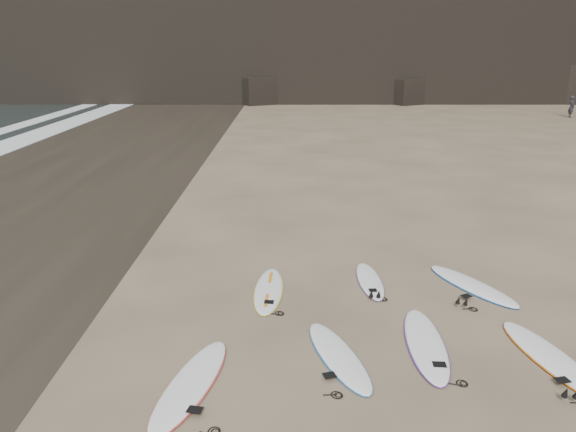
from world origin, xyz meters
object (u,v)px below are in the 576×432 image
(surfboard_1, at_px, (338,355))
(surfboard_6, at_px, (370,280))
(surfboard_2, at_px, (426,343))
(surfboard_5, at_px, (269,290))
(surfboard_3, at_px, (551,357))
(surfboard_7, at_px, (472,285))
(person_a, at_px, (571,107))
(surfboard_0, at_px, (191,383))

(surfboard_1, relative_size, surfboard_6, 1.15)
(surfboard_2, distance_m, surfboard_5, 3.82)
(surfboard_1, height_order, surfboard_3, surfboard_3)
(surfboard_6, relative_size, surfboard_7, 0.82)
(surfboard_3, xyz_separation_m, surfboard_6, (-2.72, 3.42, -0.01))
(surfboard_6, distance_m, surfboard_7, 2.34)
(surfboard_2, relative_size, surfboard_3, 1.01)
(surfboard_6, bearing_deg, person_a, 55.83)
(surfboard_7, bearing_deg, surfboard_0, -173.47)
(surfboard_5, relative_size, surfboard_7, 0.94)
(surfboard_7, bearing_deg, person_a, 33.72)
(surfboard_1, height_order, surfboard_6, surfboard_1)
(surfboard_0, height_order, surfboard_7, surfboard_0)
(surfboard_3, distance_m, surfboard_5, 5.85)
(surfboard_2, height_order, surfboard_5, surfboard_2)
(surfboard_3, xyz_separation_m, surfboard_7, (-0.41, 3.13, -0.00))
(surfboard_0, height_order, surfboard_1, surfboard_0)
(surfboard_0, bearing_deg, surfboard_7, 47.36)
(surfboard_5, bearing_deg, surfboard_7, 5.41)
(surfboard_6, height_order, person_a, person_a)
(surfboard_1, distance_m, surfboard_2, 1.70)
(surfboard_7, bearing_deg, surfboard_2, -149.99)
(surfboard_3, bearing_deg, person_a, 51.55)
(surfboard_3, relative_size, surfboard_6, 1.25)
(surfboard_2, bearing_deg, person_a, 64.24)
(surfboard_5, bearing_deg, surfboard_6, 15.12)
(surfboard_0, height_order, surfboard_6, surfboard_0)
(surfboard_0, bearing_deg, person_a, 70.22)
(surfboard_0, xyz_separation_m, surfboard_3, (6.24, 0.77, -0.00))
(surfboard_3, xyz_separation_m, surfboard_5, (-5.08, 2.89, -0.00))
(surfboard_0, xyz_separation_m, surfboard_7, (5.84, 3.90, -0.00))
(surfboard_2, relative_size, person_a, 1.68)
(surfboard_3, relative_size, surfboard_5, 1.10)
(surfboard_6, distance_m, person_a, 37.10)
(surfboard_2, bearing_deg, surfboard_7, 60.83)
(surfboard_6, bearing_deg, surfboard_7, -8.88)
(surfboard_3, height_order, surfboard_6, surfboard_3)
(person_a, bearing_deg, surfboard_0, 152.58)
(surfboard_5, distance_m, surfboard_7, 4.69)
(surfboard_1, bearing_deg, surfboard_0, -178.03)
(surfboard_0, distance_m, surfboard_2, 4.33)
(surfboard_0, relative_size, surfboard_5, 1.11)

